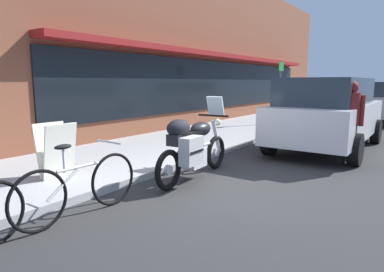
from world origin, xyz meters
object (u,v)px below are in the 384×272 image
(parked_car_down_block, at_px, (368,100))
(sandwich_board_sign, at_px, (56,150))
(touring_motorcycle, at_px, (193,145))
(pedestrian_walking, at_px, (349,113))
(parked_minivan, at_px, (328,112))
(parked_bicycle, at_px, (79,187))
(parking_sign_pole, at_px, (280,87))

(parked_car_down_block, bearing_deg, sandwich_board_sign, 168.21)
(touring_motorcycle, xyz_separation_m, pedestrian_walking, (2.69, -1.91, 0.45))
(parked_car_down_block, bearing_deg, pedestrian_walking, -174.13)
(parked_minivan, height_order, pedestrian_walking, parked_minivan)
(sandwich_board_sign, distance_m, parked_car_down_block, 13.17)
(pedestrian_walking, bearing_deg, parked_car_down_block, 5.87)
(sandwich_board_sign, bearing_deg, touring_motorcycle, -48.90)
(touring_motorcycle, bearing_deg, sandwich_board_sign, 131.10)
(touring_motorcycle, bearing_deg, pedestrian_walking, -35.43)
(parked_bicycle, relative_size, parking_sign_pole, 0.78)
(pedestrian_walking, xyz_separation_m, parking_sign_pole, (4.87, 3.30, 0.43))
(parked_bicycle, height_order, parked_minivan, parked_minivan)
(touring_motorcycle, relative_size, parked_minivan, 0.48)
(sandwich_board_sign, relative_size, parking_sign_pole, 0.39)
(parked_minivan, distance_m, parked_car_down_block, 7.27)
(parked_minivan, bearing_deg, sandwich_board_sign, 153.16)
(touring_motorcycle, xyz_separation_m, parked_bicycle, (-2.12, 0.21, -0.22))
(parked_bicycle, xyz_separation_m, pedestrian_walking, (4.80, -2.12, 0.67))
(pedestrian_walking, relative_size, parking_sign_pole, 0.74)
(parked_bicycle, height_order, parked_car_down_block, parked_car_down_block)
(parking_sign_pole, height_order, parked_car_down_block, parking_sign_pole)
(touring_motorcycle, bearing_deg, parked_minivan, -15.67)
(pedestrian_walking, bearing_deg, parking_sign_pole, 34.08)
(parked_minivan, relative_size, pedestrian_walking, 2.74)
(parked_minivan, xyz_separation_m, pedestrian_walking, (-1.47, -0.74, 0.13))
(touring_motorcycle, xyz_separation_m, parked_minivan, (4.16, -1.17, 0.33))
(pedestrian_walking, height_order, sandwich_board_sign, pedestrian_walking)
(touring_motorcycle, distance_m, parked_car_down_block, 11.47)
(parking_sign_pole, bearing_deg, parked_bicycle, -173.07)
(sandwich_board_sign, bearing_deg, parking_sign_pole, -1.85)
(parking_sign_pole, distance_m, parked_car_down_block, 4.59)
(parking_sign_pole, xyz_separation_m, parked_car_down_block, (3.86, -2.40, -0.59))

